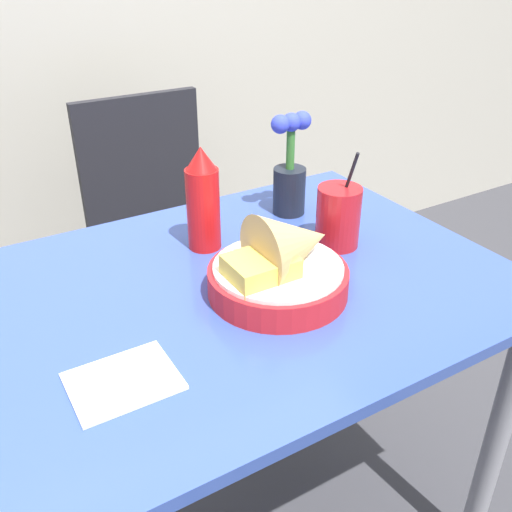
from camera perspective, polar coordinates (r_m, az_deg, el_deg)
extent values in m
cube|color=#334C9E|center=(1.11, -1.33, -3.01)|extent=(1.02, 0.77, 0.02)
cylinder|color=gray|center=(1.42, 22.85, -16.71)|extent=(0.05, 0.05, 0.73)
cylinder|color=gray|center=(1.50, -23.49, -14.01)|extent=(0.05, 0.05, 0.73)
cylinder|color=gray|center=(1.75, 6.43, -4.44)|extent=(0.05, 0.05, 0.73)
cylinder|color=black|center=(1.77, -11.12, -10.56)|extent=(0.03, 0.03, 0.42)
cylinder|color=black|center=(1.89, -0.83, -7.14)|extent=(0.03, 0.03, 0.42)
cylinder|color=black|center=(2.05, -14.74, -4.85)|extent=(0.03, 0.03, 0.42)
cylinder|color=black|center=(2.15, -5.65, -2.21)|extent=(0.03, 0.03, 0.42)
cube|color=black|center=(1.84, -8.57, -0.39)|extent=(0.40, 0.40, 0.02)
cube|color=black|center=(1.89, -11.37, 8.52)|extent=(0.40, 0.03, 0.47)
cylinder|color=red|center=(1.05, 2.20, -2.52)|extent=(0.26, 0.26, 0.05)
cylinder|color=white|center=(1.04, 2.23, -1.11)|extent=(0.24, 0.24, 0.01)
cone|color=tan|center=(1.03, 3.78, 1.21)|extent=(0.14, 0.14, 0.14)
cube|color=#E5C14C|center=(1.00, 0.46, -1.23)|extent=(0.12, 0.09, 0.04)
cylinder|color=red|center=(1.19, -5.31, 4.66)|extent=(0.07, 0.07, 0.17)
cone|color=red|center=(1.15, -5.56, 9.71)|extent=(0.06, 0.06, 0.05)
cylinder|color=red|center=(1.21, 8.21, 3.89)|extent=(0.09, 0.09, 0.13)
cylinder|color=black|center=(1.22, 8.18, 3.44)|extent=(0.09, 0.09, 0.11)
cylinder|color=black|center=(1.20, 8.94, 6.59)|extent=(0.01, 0.06, 0.18)
cylinder|color=black|center=(1.36, 3.34, 6.52)|extent=(0.08, 0.08, 0.11)
cylinder|color=#33722D|center=(1.32, 3.47, 10.76)|extent=(0.02, 0.02, 0.10)
sphere|color=blue|center=(1.30, 3.55, 13.20)|extent=(0.04, 0.04, 0.04)
sphere|color=blue|center=(1.29, 2.44, 13.03)|extent=(0.04, 0.04, 0.04)
sphere|color=blue|center=(1.32, 4.64, 13.37)|extent=(0.04, 0.04, 0.04)
cube|color=white|center=(0.89, -13.15, -12.10)|extent=(0.16, 0.13, 0.01)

